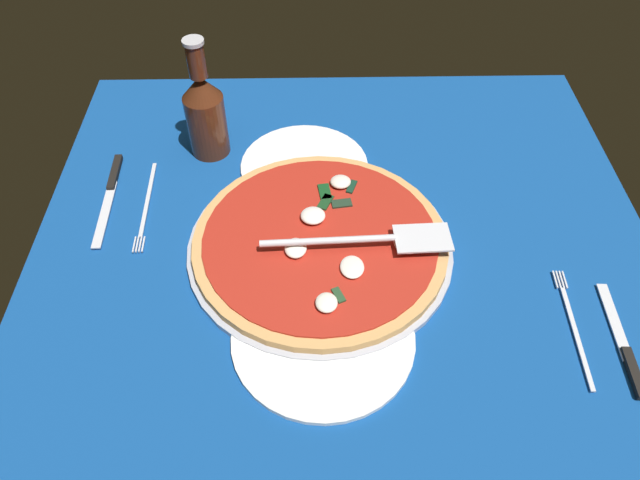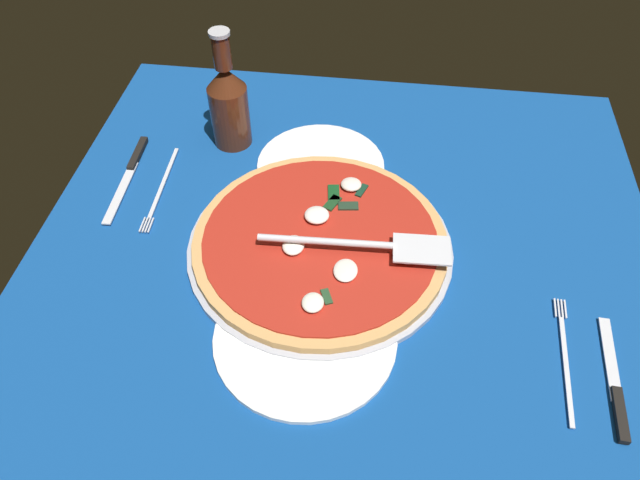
% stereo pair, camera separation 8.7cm
% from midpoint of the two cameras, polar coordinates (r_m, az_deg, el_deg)
% --- Properties ---
extents(ground_plane, '(0.92, 0.92, 0.01)m').
position_cam_midpoint_polar(ground_plane, '(0.88, -0.58, -1.77)').
color(ground_plane, navy).
extents(checker_pattern, '(0.92, 0.92, 0.00)m').
position_cam_midpoint_polar(checker_pattern, '(0.88, -0.58, -1.57)').
color(checker_pattern, white).
rests_on(checker_pattern, ground_plane).
extents(pizza_pan, '(0.39, 0.39, 0.01)m').
position_cam_midpoint_polar(pizza_pan, '(0.88, -2.82, -0.86)').
color(pizza_pan, '#ABB0C1').
rests_on(pizza_pan, ground_plane).
extents(dinner_plate_left, '(0.24, 0.24, 0.01)m').
position_cam_midpoint_polar(dinner_plate_left, '(0.79, -2.90, -9.51)').
color(dinner_plate_left, white).
rests_on(dinner_plate_left, ground_plane).
extents(dinner_plate_right, '(0.21, 0.21, 0.01)m').
position_cam_midpoint_polar(dinner_plate_right, '(1.01, -3.96, 6.87)').
color(dinner_plate_right, white).
rests_on(dinner_plate_right, ground_plane).
extents(pizza, '(0.37, 0.37, 0.03)m').
position_cam_midpoint_polar(pizza, '(0.87, -2.78, -0.25)').
color(pizza, tan).
rests_on(pizza, pizza_pan).
extents(pizza_server, '(0.06, 0.27, 0.01)m').
position_cam_midpoint_polar(pizza_server, '(0.84, 1.46, -0.12)').
color(pizza_server, silver).
rests_on(pizza_server, pizza).
extents(place_setting_near, '(0.21, 0.13, 0.01)m').
position_cam_midpoint_polar(place_setting_near, '(0.85, 22.34, -8.91)').
color(place_setting_near, white).
rests_on(place_setting_near, ground_plane).
extents(place_setting_far, '(0.22, 0.15, 0.01)m').
position_cam_midpoint_polar(place_setting_far, '(1.01, -20.15, 3.46)').
color(place_setting_far, silver).
rests_on(place_setting_far, ground_plane).
extents(beer_bottle, '(0.07, 0.07, 0.21)m').
position_cam_midpoint_polar(beer_bottle, '(1.02, -13.32, 11.63)').
color(beer_bottle, '#4B2211').
rests_on(beer_bottle, ground_plane).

